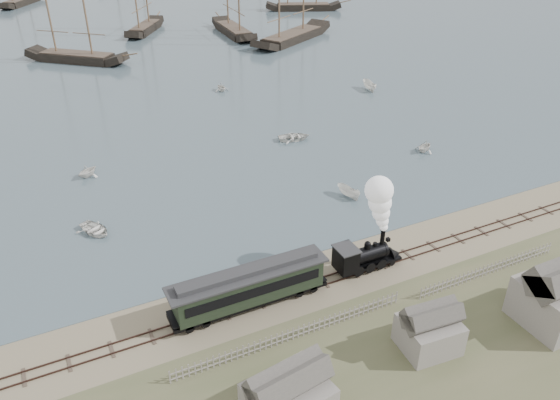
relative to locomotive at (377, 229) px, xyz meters
name	(u,v)px	position (x,y,z in m)	size (l,w,h in m)	color
ground	(322,266)	(-4.16, 2.00, -3.92)	(600.00, 600.00, 0.00)	gray
rail_track	(334,278)	(-4.16, 0.00, -3.88)	(120.00, 1.80, 0.16)	#36231D
picket_fence_west	(294,340)	(-10.66, -5.00, -3.92)	(19.00, 0.10, 1.20)	gray
picket_fence_east	(488,275)	(8.34, -5.50, -3.92)	(15.00, 0.10, 1.20)	gray
shed_mid	(426,347)	(-2.16, -10.00, -3.92)	(4.00, 3.50, 3.60)	gray
shed_right	(554,319)	(8.84, -12.00, -3.92)	(6.00, 5.00, 5.10)	gray
locomotive	(377,229)	(0.00, 0.00, 0.00)	(6.78, 2.53, 8.46)	black
passenger_coach	(249,286)	(-12.09, 0.00, -1.88)	(13.19, 2.54, 3.20)	black
beached_dinghy	(290,271)	(-7.30, 2.20, -3.51)	(3.97, 2.83, 0.82)	silver
rowboat_0	(95,229)	(-21.49, 16.43, -3.46)	(3.81, 2.72, 0.79)	silver
rowboat_1	(87,171)	(-20.12, 29.09, -3.12)	(2.80, 2.41, 1.47)	silver
rowboat_2	(348,192)	(4.60, 11.54, -3.26)	(3.09, 1.16, 1.19)	silver
rowboat_3	(294,137)	(6.41, 27.86, -3.41)	(4.29, 3.06, 0.89)	silver
rowboat_4	(425,146)	(19.67, 17.27, -3.12)	(2.80, 2.42, 1.48)	silver
rowboat_5	(369,86)	(27.03, 40.58, -3.11)	(3.85, 1.45, 1.49)	silver
rowboat_7	(221,87)	(4.82, 50.95, -3.17)	(2.61, 2.26, 1.38)	silver
schooner_2	(68,8)	(-14.00, 79.48, 6.14)	(20.42, 4.71, 20.00)	black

